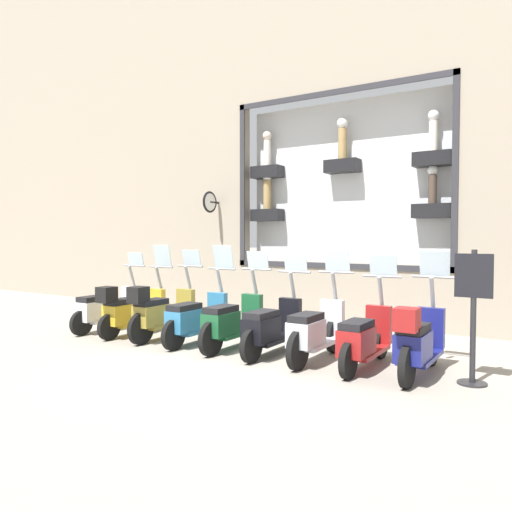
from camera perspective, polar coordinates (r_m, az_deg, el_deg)
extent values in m
plane|color=gray|center=(7.91, -0.94, -11.31)|extent=(120.00, 120.00, 0.00)
cube|color=gray|center=(17.94, -23.09, 13.63)|extent=(0.40, 15.57, 10.88)
cube|color=gray|center=(10.95, 9.47, -4.43)|extent=(0.40, 4.87, 1.17)
cube|color=#2D2D33|center=(11.10, 9.19, 18.03)|extent=(0.04, 4.87, 0.12)
cube|color=#2D2D33|center=(10.71, 9.06, -1.12)|extent=(0.04, 4.87, 0.12)
cube|color=#2D2D33|center=(10.06, 21.81, 8.94)|extent=(0.04, 0.12, 3.77)
cube|color=#2D2D33|center=(11.89, -1.56, 8.05)|extent=(0.04, 0.12, 3.77)
cube|color=silver|center=(11.27, 10.26, 8.33)|extent=(0.04, 4.63, 3.53)
cube|color=black|center=(10.53, 19.57, 10.41)|extent=(0.36, 0.74, 0.28)
cylinder|color=silver|center=(10.60, 19.60, 12.75)|extent=(0.17, 0.17, 0.60)
sphere|color=white|center=(10.68, 19.63, 14.89)|extent=(0.22, 0.22, 0.22)
cube|color=black|center=(11.10, 9.84, 10.08)|extent=(0.36, 0.74, 0.28)
cylinder|color=#9E7F4C|center=(11.18, 9.85, 12.48)|extent=(0.19, 0.19, 0.67)
sphere|color=white|center=(11.27, 9.87, 14.75)|extent=(0.24, 0.24, 0.24)
cube|color=black|center=(11.95, 1.29, 9.55)|extent=(0.36, 0.74, 0.28)
cylinder|color=silver|center=(12.02, 1.29, 11.65)|extent=(0.17, 0.17, 0.61)
sphere|color=beige|center=(12.09, 1.29, 13.58)|extent=(0.22, 0.22, 0.22)
cube|color=black|center=(10.43, 19.49, 4.88)|extent=(0.36, 0.74, 0.28)
cylinder|color=#47382D|center=(10.46, 19.53, 7.18)|extent=(0.16, 0.16, 0.56)
sphere|color=white|center=(10.50, 19.55, 9.25)|extent=(0.20, 0.20, 0.20)
cube|color=black|center=(11.87, 1.29, 4.68)|extent=(0.36, 0.74, 0.28)
cylinder|color=#9E7F4C|center=(11.90, 1.29, 6.98)|extent=(0.19, 0.19, 0.68)
sphere|color=white|center=(11.94, 1.29, 9.18)|extent=(0.24, 0.24, 0.24)
cylinder|color=black|center=(12.13, -4.80, 6.12)|extent=(0.35, 0.05, 0.05)
torus|color=black|center=(11.99, -5.31, 6.17)|extent=(0.51, 0.06, 0.51)
cylinder|color=white|center=(11.99, -5.31, 6.17)|extent=(0.42, 0.03, 0.42)
cylinder|color=black|center=(7.71, 19.46, -9.77)|extent=(0.53, 0.09, 0.53)
cylinder|color=black|center=(6.51, 16.90, -11.99)|extent=(0.53, 0.09, 0.53)
cube|color=navy|center=(7.11, 18.29, -10.89)|extent=(1.02, 0.38, 0.06)
cube|color=navy|center=(6.71, 17.52, -9.83)|extent=(0.61, 0.35, 0.36)
cube|color=black|center=(6.66, 17.55, -7.90)|extent=(0.58, 0.31, 0.10)
cube|color=navy|center=(7.57, 19.33, -7.71)|extent=(0.12, 0.37, 0.56)
cylinder|color=gray|center=(7.56, 19.50, -3.93)|extent=(0.20, 0.06, 0.45)
cylinder|color=gray|center=(7.61, 19.64, -2.28)|extent=(0.04, 0.61, 0.04)
cube|color=silver|center=(7.64, 19.72, -0.84)|extent=(0.09, 0.42, 0.37)
cube|color=maroon|center=(6.34, 16.83, -6.95)|extent=(0.28, 0.28, 0.28)
cylinder|color=black|center=(7.93, 14.09, -9.56)|extent=(0.48, 0.09, 0.48)
cylinder|color=black|center=(6.73, 10.51, -11.68)|extent=(0.48, 0.09, 0.48)
cube|color=maroon|center=(7.33, 12.46, -10.63)|extent=(1.02, 0.38, 0.06)
cube|color=maroon|center=(6.94, 11.41, -9.57)|extent=(0.61, 0.35, 0.36)
cube|color=black|center=(6.90, 11.42, -7.70)|extent=(0.58, 0.31, 0.10)
cube|color=maroon|center=(7.77, 13.85, -7.56)|extent=(0.12, 0.37, 0.56)
cylinder|color=gray|center=(7.77, 14.05, -3.89)|extent=(0.20, 0.06, 0.45)
cylinder|color=gray|center=(7.81, 14.23, -2.28)|extent=(0.04, 0.61, 0.04)
cube|color=silver|center=(7.84, 14.33, -1.09)|extent=(0.08, 0.42, 0.32)
cylinder|color=black|center=(8.16, 8.93, -8.92)|extent=(0.56, 0.09, 0.56)
cylinder|color=black|center=(7.05, 4.81, -10.69)|extent=(0.56, 0.09, 0.56)
cube|color=#B7BCC6|center=(7.60, 7.03, -9.85)|extent=(1.02, 0.39, 0.06)
cube|color=#B7BCC6|center=(7.23, 5.75, -8.78)|extent=(0.61, 0.35, 0.36)
cube|color=black|center=(7.19, 5.76, -6.98)|extent=(0.58, 0.31, 0.10)
cube|color=#B7BCC6|center=(8.03, 8.71, -6.95)|extent=(0.12, 0.37, 0.56)
cylinder|color=gray|center=(8.03, 8.93, -3.40)|extent=(0.20, 0.06, 0.45)
cylinder|color=gray|center=(8.08, 9.14, -1.84)|extent=(0.04, 0.60, 0.04)
cube|color=silver|center=(8.10, 9.25, -0.53)|extent=(0.09, 0.42, 0.36)
cylinder|color=black|center=(8.50, 4.26, -8.61)|extent=(0.51, 0.09, 0.51)
cylinder|color=black|center=(7.41, -0.53, -10.24)|extent=(0.51, 0.09, 0.51)
cube|color=black|center=(7.95, 2.04, -9.46)|extent=(1.02, 0.39, 0.06)
cube|color=black|center=(7.59, 0.60, -8.41)|extent=(0.61, 0.35, 0.36)
cube|color=black|center=(7.56, 0.60, -6.69)|extent=(0.58, 0.31, 0.10)
cube|color=black|center=(8.36, 3.94, -6.72)|extent=(0.12, 0.37, 0.56)
cylinder|color=gray|center=(8.36, 4.17, -3.31)|extent=(0.20, 0.06, 0.45)
cylinder|color=gray|center=(8.40, 4.40, -1.82)|extent=(0.04, 0.60, 0.04)
cube|color=silver|center=(8.43, 4.53, -0.61)|extent=(0.09, 0.42, 0.35)
cylinder|color=black|center=(8.86, -0.13, -8.03)|extent=(0.54, 0.09, 0.54)
cylinder|color=black|center=(7.84, -5.16, -9.40)|extent=(0.54, 0.09, 0.54)
cube|color=#19512D|center=(8.34, -2.49, -8.77)|extent=(1.02, 0.39, 0.06)
cube|color=#19512D|center=(8.01, -4.03, -7.72)|extent=(0.61, 0.35, 0.36)
cube|color=black|center=(7.97, -4.04, -6.09)|extent=(0.58, 0.31, 0.10)
cube|color=#19512D|center=(8.74, -0.44, -6.21)|extent=(0.12, 0.37, 0.56)
cylinder|color=gray|center=(8.74, -0.20, -2.94)|extent=(0.20, 0.06, 0.45)
cylinder|color=gray|center=(8.78, 0.05, -1.52)|extent=(0.04, 0.60, 0.04)
cube|color=silver|center=(8.80, 0.19, -0.47)|extent=(0.08, 0.42, 0.31)
cylinder|color=black|center=(9.30, -4.04, -7.67)|extent=(0.50, 0.09, 0.50)
cylinder|color=black|center=(8.31, -9.41, -8.90)|extent=(0.50, 0.09, 0.50)
cube|color=teal|center=(8.79, -6.57, -8.34)|extent=(1.02, 0.38, 0.06)
cube|color=teal|center=(8.47, -8.18, -7.31)|extent=(0.61, 0.35, 0.36)
cube|color=black|center=(8.44, -8.19, -5.77)|extent=(0.58, 0.31, 0.10)
cube|color=teal|center=(9.17, -4.43, -5.93)|extent=(0.12, 0.37, 0.56)
cylinder|color=gray|center=(9.16, -4.18, -2.82)|extent=(0.20, 0.06, 0.45)
cylinder|color=gray|center=(9.20, -3.93, -1.46)|extent=(0.04, 0.60, 0.04)
cube|color=silver|center=(9.22, -3.78, -0.08)|extent=(0.11, 0.42, 0.43)
cylinder|color=black|center=(9.74, -7.71, -7.08)|extent=(0.56, 0.09, 0.56)
cylinder|color=black|center=(8.83, -13.02, -8.09)|extent=(0.56, 0.09, 0.56)
cube|color=olive|center=(9.27, -10.23, -7.65)|extent=(1.02, 0.38, 0.06)
cube|color=olive|center=(8.97, -11.87, -6.64)|extent=(0.61, 0.35, 0.36)
cube|color=black|center=(8.94, -11.88, -5.19)|extent=(0.58, 0.31, 0.10)
cube|color=olive|center=(9.63, -8.05, -5.40)|extent=(0.12, 0.37, 0.56)
cylinder|color=gray|center=(9.63, -7.79, -2.44)|extent=(0.20, 0.06, 0.45)
cylinder|color=gray|center=(9.67, -7.54, -1.15)|extent=(0.04, 0.61, 0.04)
cube|color=silver|center=(9.69, -7.39, -0.21)|extent=(0.08, 0.42, 0.31)
cube|color=black|center=(8.70, -13.31, -4.34)|extent=(0.28, 0.28, 0.28)
cylinder|color=black|center=(10.26, -10.83, -6.86)|extent=(0.47, 0.09, 0.47)
cylinder|color=black|center=(9.36, -16.45, -7.81)|extent=(0.47, 0.09, 0.47)
cube|color=gold|center=(9.80, -13.51, -7.39)|extent=(1.02, 0.38, 0.06)
cube|color=gold|center=(9.51, -15.14, -6.41)|extent=(0.61, 0.35, 0.36)
cube|color=black|center=(9.48, -15.16, -5.04)|extent=(0.58, 0.31, 0.10)
cube|color=gold|center=(10.14, -11.31, -5.27)|extent=(0.12, 0.37, 0.56)
cylinder|color=gray|center=(10.13, -11.06, -2.46)|extent=(0.20, 0.06, 0.45)
cylinder|color=gray|center=(10.17, -10.80, -1.24)|extent=(0.04, 0.61, 0.04)
cube|color=silver|center=(10.19, -10.65, 0.03)|extent=(0.11, 0.42, 0.44)
cube|color=black|center=(9.24, -16.71, -4.25)|extent=(0.28, 0.28, 0.28)
cylinder|color=black|center=(10.79, -13.78, -6.43)|extent=(0.47, 0.09, 0.47)
cylinder|color=black|center=(9.93, -19.33, -7.25)|extent=(0.47, 0.09, 0.47)
cube|color=silver|center=(10.35, -16.44, -6.90)|extent=(1.02, 0.38, 0.06)
cube|color=silver|center=(10.08, -18.06, -5.95)|extent=(0.61, 0.35, 0.36)
cube|color=black|center=(10.05, -18.08, -4.66)|extent=(0.58, 0.31, 0.10)
cube|color=silver|center=(10.67, -14.25, -4.92)|extent=(0.12, 0.37, 0.56)
cylinder|color=gray|center=(10.66, -14.01, -2.25)|extent=(0.20, 0.06, 0.45)
cylinder|color=gray|center=(10.70, -13.75, -1.08)|extent=(0.04, 0.61, 0.04)
cube|color=silver|center=(10.72, -13.60, -0.32)|extent=(0.07, 0.42, 0.28)
cylinder|color=#232326|center=(7.01, 23.47, -13.19)|extent=(0.36, 0.36, 0.02)
cylinder|color=#232326|center=(6.84, 23.58, -6.43)|extent=(0.07, 0.07, 1.69)
cube|color=black|center=(6.76, 23.63, -2.08)|extent=(0.03, 0.45, 0.55)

